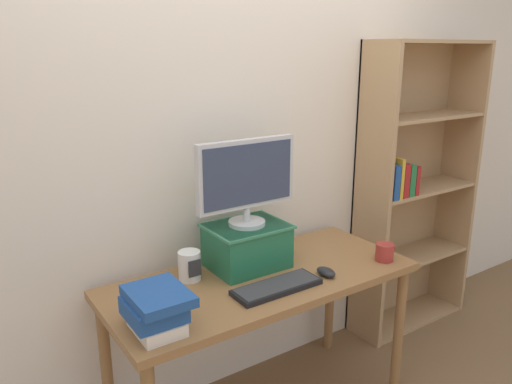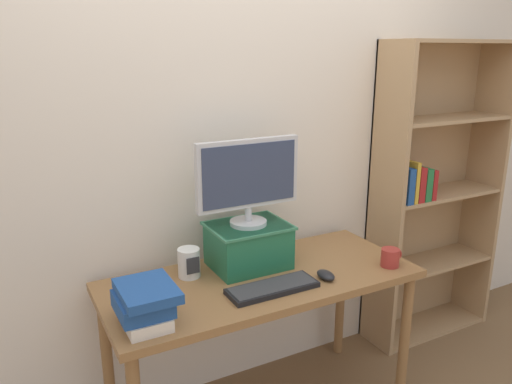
{
  "view_description": "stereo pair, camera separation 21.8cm",
  "coord_description": "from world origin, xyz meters",
  "px_view_note": "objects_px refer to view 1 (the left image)",
  "views": [
    {
      "loc": [
        -1.18,
        -1.69,
        1.73
      ],
      "look_at": [
        -0.0,
        0.05,
        1.13
      ],
      "focal_mm": 35.0,
      "sensor_mm": 36.0,
      "label": 1
    },
    {
      "loc": [
        -0.99,
        -1.8,
        1.73
      ],
      "look_at": [
        -0.0,
        0.05,
        1.13
      ],
      "focal_mm": 35.0,
      "sensor_mm": 36.0,
      "label": 2
    }
  ],
  "objects_px": {
    "bookshelf_unit": "(411,188)",
    "coffee_mug": "(385,252)",
    "riser_box": "(247,245)",
    "book_stack": "(156,309)",
    "keyboard": "(277,287)",
    "desk_speaker": "(190,266)",
    "computer_monitor": "(247,179)",
    "desk": "(262,293)",
    "computer_mouse": "(326,272)"
  },
  "relations": [
    {
      "from": "desk",
      "to": "book_stack",
      "type": "relative_size",
      "value": 5.6
    },
    {
      "from": "bookshelf_unit",
      "to": "book_stack",
      "type": "bearing_deg",
      "value": -168.1
    },
    {
      "from": "keyboard",
      "to": "coffee_mug",
      "type": "relative_size",
      "value": 3.44
    },
    {
      "from": "computer_monitor",
      "to": "keyboard",
      "type": "bearing_deg",
      "value": -95.08
    },
    {
      "from": "desk",
      "to": "keyboard",
      "type": "distance_m",
      "value": 0.18
    },
    {
      "from": "bookshelf_unit",
      "to": "computer_mouse",
      "type": "height_order",
      "value": "bookshelf_unit"
    },
    {
      "from": "book_stack",
      "to": "computer_mouse",
      "type": "bearing_deg",
      "value": -0.31
    },
    {
      "from": "computer_monitor",
      "to": "coffee_mug",
      "type": "xyz_separation_m",
      "value": [
        0.59,
        -0.31,
        -0.39
      ]
    },
    {
      "from": "computer_monitor",
      "to": "desk_speaker",
      "type": "height_order",
      "value": "computer_monitor"
    },
    {
      "from": "riser_box",
      "to": "computer_monitor",
      "type": "xyz_separation_m",
      "value": [
        -0.0,
        -0.0,
        0.32
      ]
    },
    {
      "from": "computer_monitor",
      "to": "computer_mouse",
      "type": "bearing_deg",
      "value": -49.73
    },
    {
      "from": "bookshelf_unit",
      "to": "computer_monitor",
      "type": "xyz_separation_m",
      "value": [
        -1.29,
        -0.11,
        0.27
      ]
    },
    {
      "from": "bookshelf_unit",
      "to": "keyboard",
      "type": "distance_m",
      "value": 1.37
    },
    {
      "from": "keyboard",
      "to": "coffee_mug",
      "type": "distance_m",
      "value": 0.62
    },
    {
      "from": "desk",
      "to": "coffee_mug",
      "type": "relative_size",
      "value": 12.38
    },
    {
      "from": "bookshelf_unit",
      "to": "coffee_mug",
      "type": "bearing_deg",
      "value": -148.54
    },
    {
      "from": "computer_mouse",
      "to": "desk",
      "type": "bearing_deg",
      "value": 146.63
    },
    {
      "from": "computer_monitor",
      "to": "computer_mouse",
      "type": "xyz_separation_m",
      "value": [
        0.24,
        -0.28,
        -0.41
      ]
    },
    {
      "from": "keyboard",
      "to": "coffee_mug",
      "type": "xyz_separation_m",
      "value": [
        0.61,
        -0.05,
        0.03
      ]
    },
    {
      "from": "riser_box",
      "to": "computer_monitor",
      "type": "height_order",
      "value": "computer_monitor"
    },
    {
      "from": "computer_monitor",
      "to": "desk_speaker",
      "type": "xyz_separation_m",
      "value": [
        -0.29,
        0.02,
        -0.36
      ]
    },
    {
      "from": "bookshelf_unit",
      "to": "computer_mouse",
      "type": "relative_size",
      "value": 17.13
    },
    {
      "from": "bookshelf_unit",
      "to": "keyboard",
      "type": "xyz_separation_m",
      "value": [
        -1.31,
        -0.38,
        -0.15
      ]
    },
    {
      "from": "desk",
      "to": "riser_box",
      "type": "distance_m",
      "value": 0.23
    },
    {
      "from": "riser_box",
      "to": "computer_mouse",
      "type": "xyz_separation_m",
      "value": [
        0.24,
        -0.29,
        -0.09
      ]
    },
    {
      "from": "bookshelf_unit",
      "to": "book_stack",
      "type": "height_order",
      "value": "bookshelf_unit"
    },
    {
      "from": "desk_speaker",
      "to": "book_stack",
      "type": "bearing_deg",
      "value": -133.35
    },
    {
      "from": "coffee_mug",
      "to": "keyboard",
      "type": "bearing_deg",
      "value": 175.8
    },
    {
      "from": "riser_box",
      "to": "book_stack",
      "type": "xyz_separation_m",
      "value": [
        -0.57,
        -0.28,
        -0.03
      ]
    },
    {
      "from": "keyboard",
      "to": "computer_mouse",
      "type": "relative_size",
      "value": 3.8
    },
    {
      "from": "keyboard",
      "to": "desk",
      "type": "bearing_deg",
      "value": 80.36
    },
    {
      "from": "book_stack",
      "to": "desk_speaker",
      "type": "xyz_separation_m",
      "value": [
        0.29,
        0.3,
        -0.02
      ]
    },
    {
      "from": "desk",
      "to": "computer_monitor",
      "type": "distance_m",
      "value": 0.53
    },
    {
      "from": "bookshelf_unit",
      "to": "book_stack",
      "type": "xyz_separation_m",
      "value": [
        -1.86,
        -0.39,
        -0.08
      ]
    },
    {
      "from": "riser_box",
      "to": "coffee_mug",
      "type": "height_order",
      "value": "riser_box"
    },
    {
      "from": "bookshelf_unit",
      "to": "riser_box",
      "type": "height_order",
      "value": "bookshelf_unit"
    },
    {
      "from": "bookshelf_unit",
      "to": "book_stack",
      "type": "relative_size",
      "value": 7.02
    },
    {
      "from": "keyboard",
      "to": "desk_speaker",
      "type": "xyz_separation_m",
      "value": [
        -0.26,
        0.29,
        0.05
      ]
    },
    {
      "from": "riser_box",
      "to": "computer_monitor",
      "type": "bearing_deg",
      "value": -90.0
    },
    {
      "from": "bookshelf_unit",
      "to": "computer_mouse",
      "type": "xyz_separation_m",
      "value": [
        -1.05,
        -0.4,
        -0.14
      ]
    },
    {
      "from": "desk",
      "to": "computer_monitor",
      "type": "height_order",
      "value": "computer_monitor"
    },
    {
      "from": "keyboard",
      "to": "coffee_mug",
      "type": "height_order",
      "value": "coffee_mug"
    },
    {
      "from": "riser_box",
      "to": "desk",
      "type": "bearing_deg",
      "value": -89.83
    },
    {
      "from": "bookshelf_unit",
      "to": "desk_speaker",
      "type": "bearing_deg",
      "value": -176.8
    },
    {
      "from": "computer_mouse",
      "to": "coffee_mug",
      "type": "relative_size",
      "value": 0.91
    },
    {
      "from": "book_stack",
      "to": "desk_speaker",
      "type": "distance_m",
      "value": 0.42
    },
    {
      "from": "bookshelf_unit",
      "to": "riser_box",
      "type": "bearing_deg",
      "value": -175.07
    },
    {
      "from": "computer_mouse",
      "to": "desk_speaker",
      "type": "height_order",
      "value": "desk_speaker"
    },
    {
      "from": "keyboard",
      "to": "computer_monitor",
      "type": "bearing_deg",
      "value": 84.92
    },
    {
      "from": "riser_box",
      "to": "coffee_mug",
      "type": "relative_size",
      "value": 3.18
    }
  ]
}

